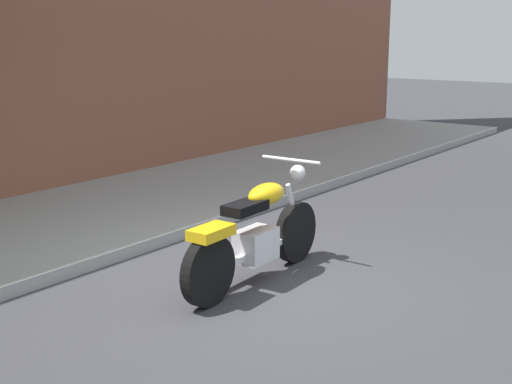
% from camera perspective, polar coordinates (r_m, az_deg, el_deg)
% --- Properties ---
extents(ground_plane, '(60.00, 60.00, 0.00)m').
position_cam_1_polar(ground_plane, '(6.69, 1.30, -8.04)').
color(ground_plane, '#38383D').
extents(sidewalk, '(24.02, 3.08, 0.14)m').
position_cam_1_polar(sidewalk, '(8.93, -16.10, -2.61)').
color(sidewalk, '#949494').
rests_on(sidewalk, ground).
extents(motorcycle, '(2.18, 0.70, 1.16)m').
position_cam_1_polar(motorcycle, '(6.69, -0.04, -3.70)').
color(motorcycle, black).
rests_on(motorcycle, ground).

